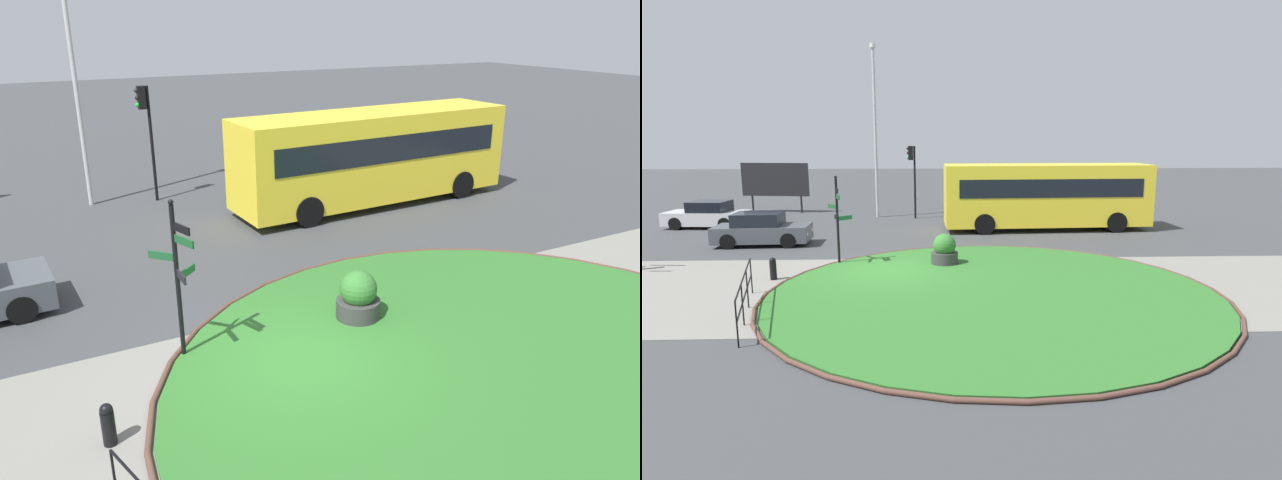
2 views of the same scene
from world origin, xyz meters
TOP-DOWN VIEW (x-y plane):
  - ground at (0.00, 0.00)m, footprint 120.00×120.00m
  - sidewalk_paving at (0.00, -1.97)m, footprint 32.00×8.07m
  - grass_island at (3.31, -2.61)m, footprint 13.18×13.18m
  - grass_kerb_ring at (3.31, -2.61)m, footprint 13.49×13.49m
  - signpost_directional at (-1.92, 1.23)m, footprint 0.87×1.00m
  - bollard_foreground at (-3.70, -0.75)m, footprint 0.22×0.22m
  - railing_grass_edge at (-3.29, -4.39)m, footprint 1.17×4.23m
  - bus_yellow at (7.03, 8.48)m, footprint 10.23×2.93m
  - car_near_lane at (-5.93, 5.08)m, footprint 4.03×1.93m
  - car_far_lane at (-10.17, 9.71)m, footprint 4.14×1.98m
  - traffic_light_near at (0.17, 12.44)m, footprint 0.49×0.26m
  - lamppost_tall at (-1.91, 13.00)m, footprint 0.32×0.32m
  - billboard_left at (-8.32, 15.21)m, footprint 4.22×0.73m
  - planter_near_signpost at (1.90, 0.98)m, footprint 0.97×0.97m

SIDE VIEW (x-z plane):
  - ground at x=0.00m, z-range 0.00..0.00m
  - sidewalk_paving at x=0.00m, z-range 0.00..0.02m
  - grass_island at x=3.31m, z-range 0.00..0.10m
  - grass_kerb_ring at x=3.31m, z-range 0.00..0.11m
  - bollard_foreground at x=-3.70m, z-range 0.01..0.77m
  - planter_near_signpost at x=1.90m, z-range -0.06..1.13m
  - car_far_lane at x=-10.17m, z-range -0.05..1.32m
  - car_near_lane at x=-5.93m, z-range -0.05..1.36m
  - railing_grass_edge at x=-3.29m, z-range 0.16..1.25m
  - bus_yellow at x=7.03m, z-range 0.12..3.37m
  - signpost_directional at x=-1.92m, z-range 0.20..3.46m
  - billboard_left at x=-8.32m, z-range 0.46..3.49m
  - traffic_light_near at x=0.17m, z-range 0.94..5.03m
  - lamppost_tall at x=-1.91m, z-range 0.30..9.90m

